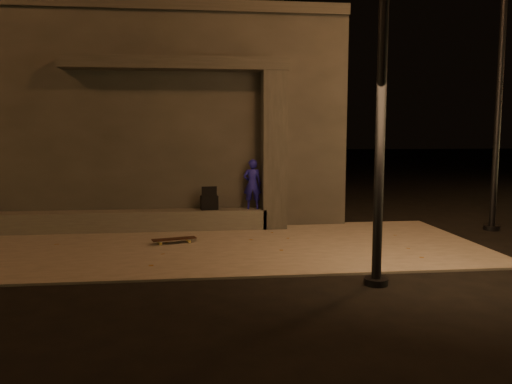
{
  "coord_description": "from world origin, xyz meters",
  "views": [
    {
      "loc": [
        -0.04,
        -7.68,
        2.25
      ],
      "look_at": [
        1.08,
        2.0,
        1.09
      ],
      "focal_mm": 35.0,
      "sensor_mm": 36.0,
      "label": 1
    }
  ],
  "objects": [
    {
      "name": "ledge",
      "position": [
        -1.5,
        3.75,
        0.27
      ],
      "size": [
        6.0,
        0.55,
        0.45
      ],
      "primitive_type": "cube",
      "color": "#504E48",
      "rests_on": "sidewalk"
    },
    {
      "name": "building",
      "position": [
        -1.0,
        6.49,
        2.61
      ],
      "size": [
        9.0,
        5.1,
        5.22
      ],
      "color": "#33312F",
      "rests_on": "ground"
    },
    {
      "name": "sidewalk",
      "position": [
        0.0,
        2.0,
        0.02
      ],
      "size": [
        11.0,
        4.4,
        0.04
      ],
      "primitive_type": "cube",
      "color": "#635F57",
      "rests_on": "ground"
    },
    {
      "name": "ground",
      "position": [
        0.0,
        0.0,
        0.0
      ],
      "size": [
        120.0,
        120.0,
        0.0
      ],
      "primitive_type": "plane",
      "color": "black",
      "rests_on": "ground"
    },
    {
      "name": "canopy",
      "position": [
        -0.5,
        3.8,
        3.78
      ],
      "size": [
        5.0,
        0.7,
        0.28
      ],
      "primitive_type": "cube",
      "color": "#33312F",
      "rests_on": "column"
    },
    {
      "name": "backpack",
      "position": [
        0.2,
        3.75,
        0.68
      ],
      "size": [
        0.42,
        0.3,
        0.55
      ],
      "rotation": [
        0.0,
        0.0,
        0.12
      ],
      "color": "black",
      "rests_on": "ledge"
    },
    {
      "name": "column",
      "position": [
        1.7,
        3.75,
        1.84
      ],
      "size": [
        0.55,
        0.55,
        3.6
      ],
      "primitive_type": "cube",
      "color": "#33312F",
      "rests_on": "sidewalk"
    },
    {
      "name": "skateboarder",
      "position": [
        1.2,
        3.75,
        1.07
      ],
      "size": [
        0.44,
        0.31,
        1.16
      ],
      "primitive_type": "imported",
      "rotation": [
        0.0,
        0.0,
        3.06
      ],
      "color": "#191694",
      "rests_on": "ledge"
    },
    {
      "name": "skateboard",
      "position": [
        -0.54,
        2.3,
        0.12
      ],
      "size": [
        0.91,
        0.45,
        0.1
      ],
      "rotation": [
        0.0,
        0.0,
        0.26
      ],
      "color": "black",
      "rests_on": "sidewalk"
    },
    {
      "name": "street_lamp_2",
      "position": [
        6.73,
        3.03,
        4.26
      ],
      "size": [
        0.36,
        0.36,
        7.54
      ],
      "color": "black",
      "rests_on": "ground"
    }
  ]
}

